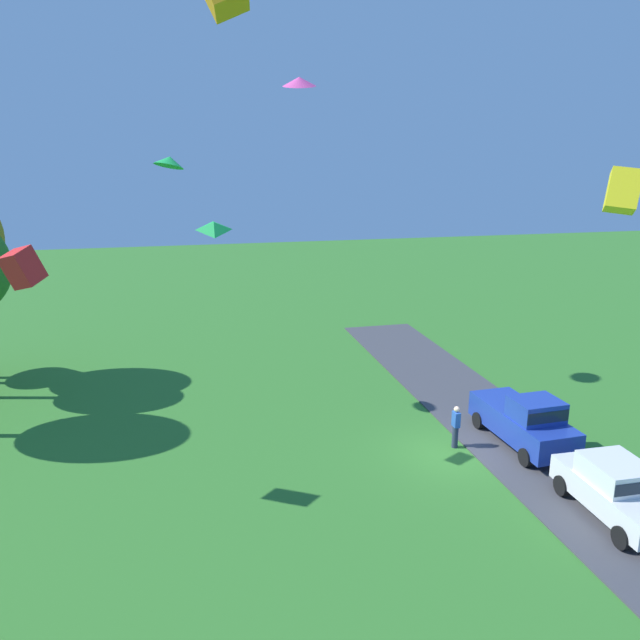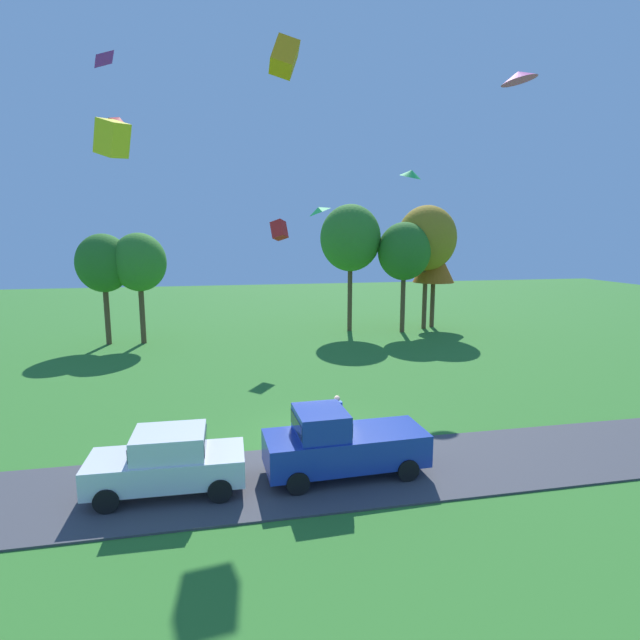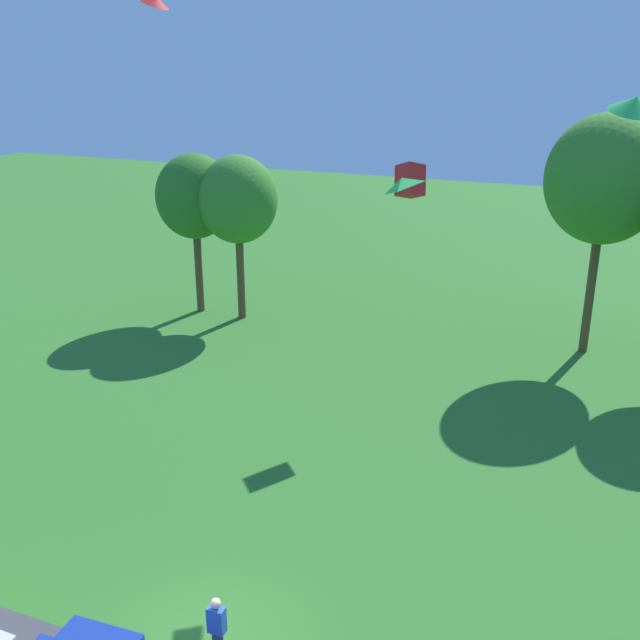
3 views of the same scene
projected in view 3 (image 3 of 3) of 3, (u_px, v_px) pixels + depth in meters
name	position (u px, v px, depth m)	size (l,w,h in m)	color
person_beside_suv	(217.00, 632.00, 15.38)	(0.36, 0.24, 1.71)	#2D334C
tree_lone_near	(195.00, 197.00, 34.58)	(3.59, 3.59, 7.58)	brown
tree_far_left	(238.00, 200.00, 33.64)	(3.62, 3.62, 7.64)	brown
tree_left_of_center	(605.00, 180.00, 29.18)	(4.65, 4.65, 9.82)	brown
kite_diamond_high_right	(401.00, 183.00, 20.01)	(0.90, 0.87, 0.28)	green
kite_delta_mid_center	(635.00, 104.00, 18.53)	(1.24, 1.24, 0.40)	green
kite_box_topmost	(410.00, 180.00, 25.92)	(0.77, 0.77, 1.08)	red
kite_delta_high_left	(155.00, 0.00, 25.62)	(1.04, 1.04, 0.29)	red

